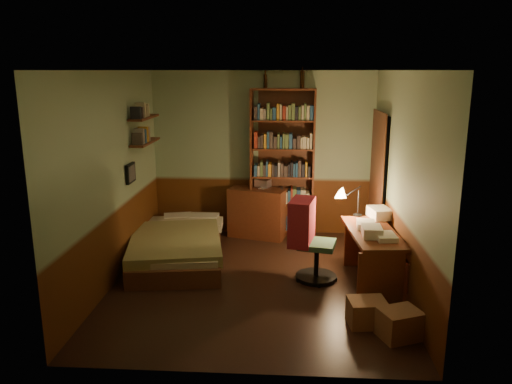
# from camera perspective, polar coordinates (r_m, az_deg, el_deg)

# --- Properties ---
(floor) EXTENTS (3.50, 4.00, 0.02)m
(floor) POSITION_cam_1_polar(r_m,az_deg,el_deg) (6.43, -0.14, -10.18)
(floor) COLOR black
(floor) RESTS_ON ground
(ceiling) EXTENTS (3.50, 4.00, 0.02)m
(ceiling) POSITION_cam_1_polar(r_m,az_deg,el_deg) (5.88, -0.16, 13.85)
(ceiling) COLOR silver
(ceiling) RESTS_ON wall_back
(wall_back) EXTENTS (3.50, 0.02, 2.60)m
(wall_back) POSITION_cam_1_polar(r_m,az_deg,el_deg) (7.99, 0.80, 4.39)
(wall_back) COLOR gray
(wall_back) RESTS_ON ground
(wall_left) EXTENTS (0.02, 4.00, 2.60)m
(wall_left) POSITION_cam_1_polar(r_m,az_deg,el_deg) (6.38, -16.13, 1.45)
(wall_left) COLOR gray
(wall_left) RESTS_ON ground
(wall_right) EXTENTS (0.02, 4.00, 2.60)m
(wall_right) POSITION_cam_1_polar(r_m,az_deg,el_deg) (6.17, 16.40, 1.01)
(wall_right) COLOR gray
(wall_right) RESTS_ON ground
(wall_front) EXTENTS (3.50, 0.02, 2.60)m
(wall_front) POSITION_cam_1_polar(r_m,az_deg,el_deg) (4.09, -2.01, -4.79)
(wall_front) COLOR gray
(wall_front) RESTS_ON ground
(doorway) EXTENTS (0.06, 0.90, 2.00)m
(doorway) POSITION_cam_1_polar(r_m,az_deg,el_deg) (7.46, 13.82, 0.97)
(doorway) COLOR black
(doorway) RESTS_ON ground
(door_trim) EXTENTS (0.02, 0.98, 2.08)m
(door_trim) POSITION_cam_1_polar(r_m,az_deg,el_deg) (7.46, 13.56, 0.97)
(door_trim) COLOR #4B2818
(door_trim) RESTS_ON ground
(bed) EXTENTS (1.44, 2.29, 0.64)m
(bed) POSITION_cam_1_polar(r_m,az_deg,el_deg) (7.16, -8.83, -5.01)
(bed) COLOR olive
(bed) RESTS_ON ground
(dresser) EXTENTS (0.97, 0.66, 0.78)m
(dresser) POSITION_cam_1_polar(r_m,az_deg,el_deg) (7.96, 0.22, -2.36)
(dresser) COLOR #532614
(dresser) RESTS_ON ground
(mini_stereo) EXTENTS (0.28, 0.25, 0.12)m
(mini_stereo) POSITION_cam_1_polar(r_m,az_deg,el_deg) (7.96, 0.79, 1.02)
(mini_stereo) COLOR #B2B2B7
(mini_stereo) RESTS_ON dresser
(bookshelf) EXTENTS (1.01, 0.35, 2.33)m
(bookshelf) POSITION_cam_1_polar(r_m,az_deg,el_deg) (7.85, 3.04, 3.21)
(bookshelf) COLOR #532614
(bookshelf) RESTS_ON ground
(bottle_left) EXTENTS (0.07, 0.07, 0.21)m
(bottle_left) POSITION_cam_1_polar(r_m,az_deg,el_deg) (7.84, 1.07, 12.55)
(bottle_left) COLOR black
(bottle_left) RESTS_ON bookshelf
(bottle_right) EXTENTS (0.08, 0.08, 0.25)m
(bottle_right) POSITION_cam_1_polar(r_m,az_deg,el_deg) (7.83, 5.32, 12.67)
(bottle_right) COLOR black
(bottle_right) RESTS_ON bookshelf
(desk) EXTENTS (0.65, 1.35, 0.70)m
(desk) POSITION_cam_1_polar(r_m,az_deg,el_deg) (6.34, 13.04, -7.39)
(desk) COLOR #532614
(desk) RESTS_ON ground
(paper_stack) EXTENTS (0.32, 0.39, 0.14)m
(paper_stack) POSITION_cam_1_polar(r_m,az_deg,el_deg) (6.78, 13.96, -2.33)
(paper_stack) COLOR silver
(paper_stack) RESTS_ON desk
(desk_lamp) EXTENTS (0.20, 0.20, 0.61)m
(desk_lamp) POSITION_cam_1_polar(r_m,az_deg,el_deg) (6.75, 11.65, -0.19)
(desk_lamp) COLOR black
(desk_lamp) RESTS_ON desk
(office_chair) EXTENTS (0.51, 0.47, 0.87)m
(office_chair) POSITION_cam_1_polar(r_m,az_deg,el_deg) (6.36, 6.97, -6.26)
(office_chair) COLOR #376143
(office_chair) RESTS_ON ground
(red_jacket) EXTENTS (0.44, 0.56, 0.58)m
(red_jacket) POSITION_cam_1_polar(r_m,az_deg,el_deg) (6.25, 5.11, 0.37)
(red_jacket) COLOR #B12535
(red_jacket) RESTS_ON office_chair
(wall_shelf_lower) EXTENTS (0.20, 0.90, 0.03)m
(wall_shelf_lower) POSITION_cam_1_polar(r_m,az_deg,el_deg) (7.33, -12.54, 5.58)
(wall_shelf_lower) COLOR #532614
(wall_shelf_lower) RESTS_ON wall_left
(wall_shelf_upper) EXTENTS (0.20, 0.90, 0.03)m
(wall_shelf_upper) POSITION_cam_1_polar(r_m,az_deg,el_deg) (7.29, -12.68, 8.30)
(wall_shelf_upper) COLOR #532614
(wall_shelf_upper) RESTS_ON wall_left
(framed_picture) EXTENTS (0.04, 0.32, 0.26)m
(framed_picture) POSITION_cam_1_polar(r_m,az_deg,el_deg) (6.94, -14.15, 2.10)
(framed_picture) COLOR black
(framed_picture) RESTS_ON wall_left
(cardboard_box_a) EXTENTS (0.48, 0.44, 0.29)m
(cardboard_box_a) POSITION_cam_1_polar(r_m,az_deg,el_deg) (5.32, 16.10, -14.29)
(cardboard_box_a) COLOR brown
(cardboard_box_a) RESTS_ON ground
(cardboard_box_b) EXTENTS (0.42, 0.36, 0.27)m
(cardboard_box_b) POSITION_cam_1_polar(r_m,az_deg,el_deg) (5.49, 12.57, -13.26)
(cardboard_box_b) COLOR brown
(cardboard_box_b) RESTS_ON ground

